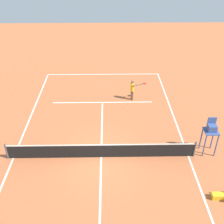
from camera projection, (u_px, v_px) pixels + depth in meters
name	position (u px, v px, depth m)	size (l,w,h in m)	color
ground_plane	(101.00, 157.00, 16.50)	(60.00, 60.00, 0.00)	#B76038
court_lines	(101.00, 157.00, 16.50)	(10.56, 23.39, 0.01)	white
tennis_net	(101.00, 151.00, 16.24)	(11.16, 0.10, 1.07)	#4C4C51
player_serving	(133.00, 88.00, 21.76)	(1.30, 0.60, 1.68)	brown
tennis_ball	(127.00, 109.00, 20.97)	(0.07, 0.07, 0.07)	#CCE033
umpire_chair	(211.00, 131.00, 16.04)	(0.80, 0.80, 2.41)	#38518C
equipment_bag	(219.00, 196.00, 13.86)	(0.76, 0.32, 0.30)	yellow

